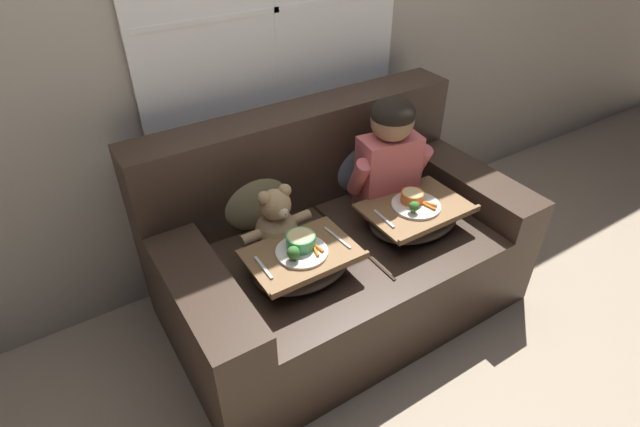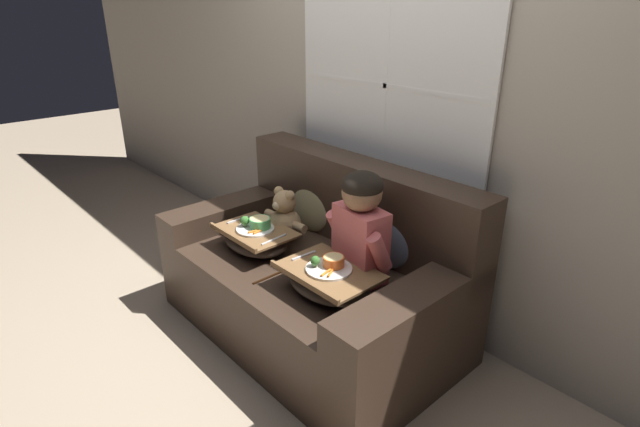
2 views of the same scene
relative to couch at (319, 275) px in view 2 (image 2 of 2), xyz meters
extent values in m
plane|color=tan|center=(0.00, -0.07, -0.33)|extent=(14.00, 14.00, 0.00)
cube|color=#A89E8E|center=(0.00, 0.53, 0.97)|extent=(8.00, 0.05, 2.60)
cube|color=white|center=(0.00, 0.49, 0.99)|extent=(1.32, 0.02, 1.45)
cube|color=black|center=(0.00, 0.50, 0.99)|extent=(1.27, 0.01, 1.40)
cube|color=white|center=(0.00, 0.49, 0.99)|extent=(0.02, 0.02, 1.40)
cube|color=white|center=(0.00, 0.49, 0.99)|extent=(1.27, 0.02, 0.02)
cube|color=#38281E|center=(0.00, -0.07, -0.10)|extent=(1.64, 0.96, 0.45)
cube|color=#38281E|center=(0.00, 0.30, 0.36)|extent=(1.64, 0.22, 0.48)
cube|color=#38281E|center=(-0.71, -0.07, 0.19)|extent=(0.22, 0.96, 0.14)
cube|color=#38281E|center=(0.71, -0.07, 0.19)|extent=(0.22, 0.96, 0.14)
cube|color=black|center=(0.00, -0.09, 0.12)|extent=(0.01, 0.70, 0.01)
ellipsoid|color=slate|center=(0.30, 0.22, 0.30)|extent=(0.37, 0.18, 0.39)
ellipsoid|color=tan|center=(-0.30, 0.22, 0.30)|extent=(0.37, 0.18, 0.38)
cube|color=#DB6666|center=(0.30, 0.01, 0.31)|extent=(0.30, 0.19, 0.38)
sphere|color=#936B4C|center=(0.30, 0.01, 0.58)|extent=(0.19, 0.19, 0.19)
ellipsoid|color=black|center=(0.30, 0.01, 0.61)|extent=(0.20, 0.20, 0.14)
cylinder|color=#DB6666|center=(0.14, 0.02, 0.34)|extent=(0.09, 0.16, 0.21)
cylinder|color=#DB6666|center=(0.46, -0.03, 0.34)|extent=(0.09, 0.16, 0.21)
sphere|color=tan|center=(-0.30, 0.01, 0.21)|extent=(0.19, 0.19, 0.19)
sphere|color=tan|center=(-0.30, 0.01, 0.35)|extent=(0.13, 0.13, 0.13)
sphere|color=tan|center=(-0.35, 0.01, 0.40)|extent=(0.06, 0.06, 0.06)
sphere|color=tan|center=(-0.25, 0.01, 0.40)|extent=(0.06, 0.06, 0.06)
sphere|color=beige|center=(-0.30, -0.05, 0.34)|extent=(0.05, 0.05, 0.05)
sphere|color=black|center=(-0.30, -0.07, 0.35)|extent=(0.02, 0.02, 0.02)
cylinder|color=tan|center=(-0.42, 0.00, 0.23)|extent=(0.10, 0.05, 0.05)
cylinder|color=tan|center=(-0.18, 0.01, 0.23)|extent=(0.10, 0.05, 0.05)
cylinder|color=tan|center=(-0.34, -0.09, 0.15)|extent=(0.05, 0.09, 0.05)
cylinder|color=tan|center=(-0.25, -0.08, 0.15)|extent=(0.05, 0.09, 0.05)
ellipsoid|color=#473D33|center=(0.30, -0.20, 0.17)|extent=(0.45, 0.32, 0.11)
cube|color=brown|center=(0.30, -0.20, 0.23)|extent=(0.47, 0.34, 0.01)
cube|color=brown|center=(0.30, -0.36, 0.25)|extent=(0.47, 0.02, 0.02)
cylinder|color=white|center=(0.30, -0.20, 0.25)|extent=(0.22, 0.22, 0.01)
cylinder|color=orange|center=(0.30, -0.17, 0.28)|extent=(0.10, 0.10, 0.05)
cylinder|color=#E5D189|center=(0.30, -0.17, 0.30)|extent=(0.09, 0.09, 0.01)
sphere|color=#38702D|center=(0.25, -0.24, 0.28)|extent=(0.05, 0.05, 0.05)
cylinder|color=#7A9E56|center=(0.25, -0.24, 0.26)|extent=(0.02, 0.02, 0.02)
cylinder|color=orange|center=(0.33, -0.25, 0.26)|extent=(0.03, 0.08, 0.01)
cylinder|color=orange|center=(0.35, -0.24, 0.26)|extent=(0.04, 0.07, 0.01)
cube|color=silver|center=(0.12, -0.20, 0.24)|extent=(0.02, 0.14, 0.01)
ellipsoid|color=#473D33|center=(-0.30, -0.20, 0.17)|extent=(0.42, 0.30, 0.11)
cube|color=brown|center=(-0.30, -0.20, 0.23)|extent=(0.44, 0.31, 0.01)
cube|color=brown|center=(-0.30, -0.35, 0.25)|extent=(0.44, 0.02, 0.02)
cylinder|color=white|center=(-0.30, -0.20, 0.25)|extent=(0.21, 0.21, 0.01)
cylinder|color=#4CAD60|center=(-0.29, -0.18, 0.28)|extent=(0.12, 0.12, 0.05)
cylinder|color=#E5D189|center=(-0.29, -0.18, 0.30)|extent=(0.10, 0.10, 0.01)
sphere|color=#38702D|center=(-0.35, -0.23, 0.29)|extent=(0.05, 0.05, 0.05)
cylinder|color=#7A9E56|center=(-0.35, -0.23, 0.26)|extent=(0.02, 0.02, 0.02)
cylinder|color=orange|center=(-0.26, -0.24, 0.26)|extent=(0.03, 0.07, 0.01)
cylinder|color=orange|center=(-0.24, -0.23, 0.26)|extent=(0.02, 0.07, 0.01)
cube|color=silver|center=(-0.47, -0.20, 0.24)|extent=(0.01, 0.14, 0.01)
cube|color=silver|center=(-0.13, -0.20, 0.24)|extent=(0.02, 0.17, 0.01)
camera|label=1|loc=(-1.06, -1.52, 1.53)|focal=28.00mm
camera|label=2|loc=(1.80, -1.61, 1.42)|focal=28.00mm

